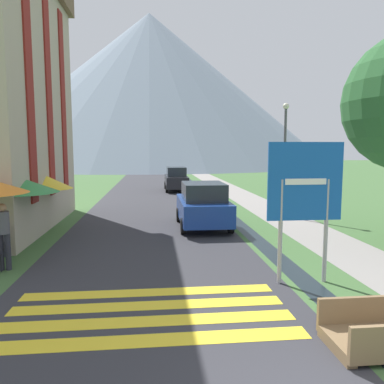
% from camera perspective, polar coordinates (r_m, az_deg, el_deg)
% --- Properties ---
extents(ground_plane, '(160.00, 160.00, 0.00)m').
position_cam_1_polar(ground_plane, '(23.90, -0.16, -1.03)').
color(ground_plane, '#3D6033').
extents(road, '(6.40, 60.00, 0.01)m').
position_cam_1_polar(road, '(33.72, -6.12, 1.15)').
color(road, '#2D2D33').
rests_on(road, ground_plane).
extents(footpath, '(2.20, 60.00, 0.01)m').
position_cam_1_polar(footpath, '(34.24, 4.15, 1.25)').
color(footpath, gray).
rests_on(footpath, ground_plane).
extents(drainage_channel, '(0.60, 60.00, 0.00)m').
position_cam_1_polar(drainage_channel, '(33.91, 0.15, 1.21)').
color(drainage_channel, black).
rests_on(drainage_channel, ground_plane).
extents(crosswalk_marking, '(5.44, 2.54, 0.01)m').
position_cam_1_polar(crosswalk_marking, '(7.62, -6.58, -17.85)').
color(crosswalk_marking, yellow).
rests_on(crosswalk_marking, ground_plane).
extents(mountain_distant, '(75.79, 75.79, 32.25)m').
position_cam_1_polar(mountain_distant, '(85.46, -6.42, 15.23)').
color(mountain_distant, slate).
rests_on(mountain_distant, ground_plane).
extents(road_sign, '(1.77, 0.11, 3.31)m').
position_cam_1_polar(road_sign, '(9.02, 16.81, -0.18)').
color(road_sign, '#9E9EA3').
rests_on(road_sign, ground_plane).
extents(footbridge, '(1.70, 1.10, 0.65)m').
position_cam_1_polar(footbridge, '(7.01, 27.08, -18.81)').
color(footbridge, brown).
rests_on(footbridge, ground_plane).
extents(parked_car_near, '(1.98, 3.95, 1.82)m').
position_cam_1_polar(parked_car_near, '(15.08, 1.69, -1.99)').
color(parked_car_near, navy).
rests_on(parked_car_near, ground_plane).
extents(parked_car_far, '(1.72, 4.33, 1.82)m').
position_cam_1_polar(parked_car_far, '(28.52, -2.43, 2.03)').
color(parked_car_far, black).
rests_on(parked_car_far, ground_plane).
extents(cafe_chair_far_left, '(0.40, 0.40, 0.85)m').
position_cam_1_polar(cafe_chair_far_left, '(14.57, -24.35, -4.47)').
color(cafe_chair_far_left, black).
rests_on(cafe_chair_far_left, ground_plane).
extents(cafe_chair_middle, '(0.40, 0.40, 0.85)m').
position_cam_1_polar(cafe_chair_middle, '(13.41, -25.90, -5.45)').
color(cafe_chair_middle, black).
rests_on(cafe_chair_middle, ground_plane).
extents(cafe_umbrella_middle_green, '(2.43, 2.43, 2.24)m').
position_cam_1_polar(cafe_umbrella_middle_green, '(13.31, -24.73, 0.97)').
color(cafe_umbrella_middle_green, '#B7B2A8').
rests_on(cafe_umbrella_middle_green, ground_plane).
extents(cafe_umbrella_rear_yellow, '(2.14, 2.14, 2.17)m').
position_cam_1_polar(cafe_umbrella_rear_yellow, '(15.49, -21.62, 1.46)').
color(cafe_umbrella_rear_yellow, '#B7B2A8').
rests_on(cafe_umbrella_rear_yellow, ground_plane).
extents(person_standing_terrace, '(0.32, 0.32, 1.76)m').
position_cam_1_polar(person_standing_terrace, '(10.90, -26.82, -5.39)').
color(person_standing_terrace, '#282833').
rests_on(person_standing_terrace, ground_plane).
extents(streetlamp, '(0.28, 0.28, 5.23)m').
position_cam_1_polar(streetlamp, '(17.82, 13.95, 6.18)').
color(streetlamp, '#515156').
rests_on(streetlamp, ground_plane).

